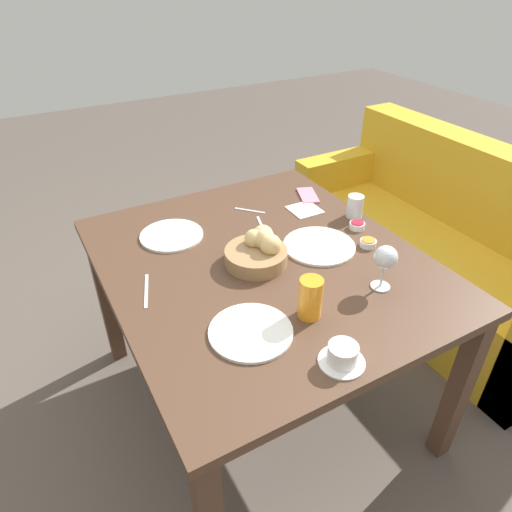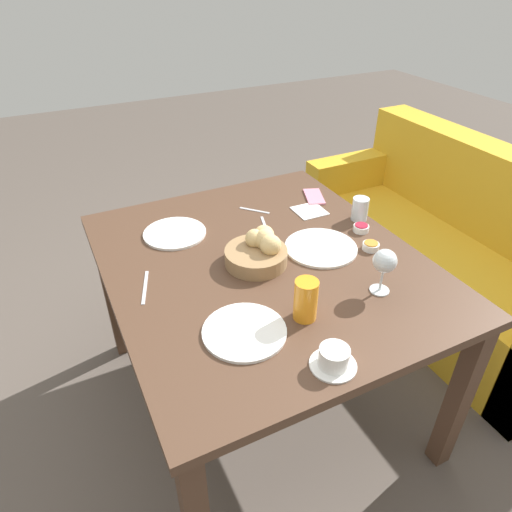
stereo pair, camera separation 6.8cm
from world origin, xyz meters
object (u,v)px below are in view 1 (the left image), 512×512
at_px(jam_bowl_berry, 357,225).
at_px(napkin, 305,210).
at_px(plate_far_center, 319,246).
at_px(knife_silver, 262,227).
at_px(bread_basket, 259,250).
at_px(coffee_cup, 342,355).
at_px(wine_glass, 386,259).
at_px(jam_bowl_honey, 368,243).
at_px(couch, 437,249).
at_px(juice_glass, 310,298).
at_px(water_tumbler, 355,207).
at_px(fork_silver, 146,291).
at_px(plate_near_right, 251,332).
at_px(cell_phone, 308,195).
at_px(plate_near_left, 172,235).
at_px(spoon_coffee, 250,210).

height_order(jam_bowl_berry, napkin, jam_bowl_berry).
bearing_deg(plate_far_center, knife_silver, -153.24).
relative_size(bread_basket, coffee_cup, 1.73).
distance_m(wine_glass, jam_bowl_honey, 0.27).
height_order(couch, juice_glass, juice_glass).
xyz_separation_m(wine_glass, jam_bowl_honey, (-0.21, 0.13, -0.10)).
relative_size(water_tumbler, jam_bowl_honey, 1.54).
relative_size(wine_glass, napkin, 1.24).
bearing_deg(fork_silver, plate_near_right, 31.05).
xyz_separation_m(water_tumbler, jam_bowl_berry, (0.08, -0.05, -0.03)).
xyz_separation_m(plate_near_right, napkin, (-0.55, 0.56, -0.00)).
bearing_deg(water_tumbler, cell_phone, -166.78).
xyz_separation_m(plate_near_left, fork_silver, (0.28, -0.19, -0.00)).
bearing_deg(coffee_cup, juice_glass, 170.55).
bearing_deg(plate_near_left, bread_basket, 34.33).
xyz_separation_m(juice_glass, jam_bowl_berry, (-0.33, 0.46, -0.05)).
distance_m(couch, napkin, 0.96).
bearing_deg(knife_silver, napkin, 99.87).
height_order(wine_glass, jam_bowl_honey, wine_glass).
bearing_deg(fork_silver, cell_phone, 110.14).
relative_size(plate_near_left, wine_glass, 1.55).
relative_size(coffee_cup, jam_bowl_honey, 2.08).
bearing_deg(juice_glass, cell_phone, 145.70).
relative_size(coffee_cup, jam_bowl_berry, 2.08).
distance_m(couch, coffee_cup, 1.51).
relative_size(plate_far_center, juice_glass, 2.02).
bearing_deg(napkin, plate_far_center, -23.61).
relative_size(fork_silver, napkin, 1.36).
bearing_deg(cell_phone, fork_silver, -69.86).
bearing_deg(water_tumbler, plate_far_center, -65.46).
relative_size(plate_far_center, knife_silver, 1.54).
bearing_deg(water_tumbler, plate_near_right, -60.47).
relative_size(couch, knife_silver, 9.47).
distance_m(juice_glass, water_tumbler, 0.66).
relative_size(wine_glass, jam_bowl_honey, 2.55).
xyz_separation_m(bread_basket, jam_bowl_berry, (-0.01, 0.45, -0.03)).
bearing_deg(knife_silver, juice_glass, -14.66).
height_order(jam_bowl_berry, knife_silver, jam_bowl_berry).
xyz_separation_m(plate_far_center, coffee_cup, (0.50, -0.28, 0.02)).
relative_size(juice_glass, napkin, 1.05).
bearing_deg(napkin, spoon_coffee, -117.58).
relative_size(water_tumbler, coffee_cup, 0.74).
bearing_deg(fork_silver, bread_basket, 85.92).
distance_m(bread_basket, spoon_coffee, 0.38).
xyz_separation_m(jam_bowl_honey, cell_phone, (-0.45, 0.04, -0.01)).
bearing_deg(bread_basket, jam_bowl_berry, 91.14).
xyz_separation_m(coffee_cup, knife_silver, (-0.72, 0.17, -0.03)).
bearing_deg(jam_bowl_berry, plate_far_center, -79.85).
bearing_deg(fork_silver, coffee_cup, 33.00).
relative_size(plate_far_center, spoon_coffee, 2.52).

